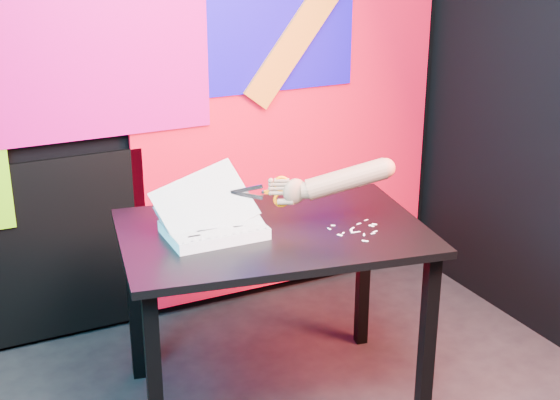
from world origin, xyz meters
TOP-DOWN VIEW (x-y plane):
  - room at (0.00, 0.00)m, footprint 3.01×3.01m
  - backdrop at (0.06, 1.46)m, footprint 2.88×0.05m
  - work_table at (0.15, 0.61)m, footprint 1.25×0.94m
  - printout_stack at (-0.07, 0.66)m, footprint 0.39×0.26m
  - scissors at (0.17, 0.62)m, footprint 0.21×0.10m
  - hand_forearm at (0.38, 0.53)m, footprint 0.43×0.22m
  - paper_clippings at (0.43, 0.46)m, footprint 0.19×0.20m

SIDE VIEW (x-z plane):
  - work_table at x=0.15m, z-range 0.28..1.03m
  - paper_clippings at x=0.43m, z-range 0.75..0.75m
  - printout_stack at x=-0.07m, z-range 0.64..0.91m
  - scissors at x=0.17m, z-range 0.83..0.96m
  - hand_forearm at x=0.38m, z-range 0.84..1.02m
  - backdrop at x=0.06m, z-range -0.08..2.00m
  - room at x=0.00m, z-range 0.00..2.71m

